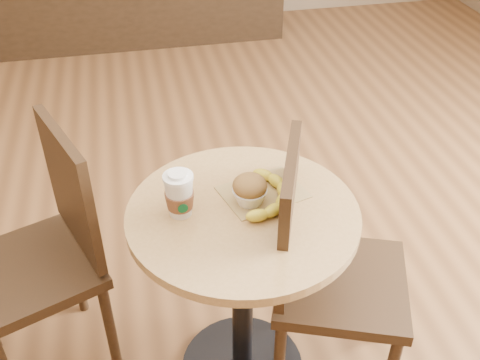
# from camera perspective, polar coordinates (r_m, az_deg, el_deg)

# --- Properties ---
(cafe_table) EXTENTS (0.68, 0.68, 0.75)m
(cafe_table) POSITION_cam_1_polar(r_m,az_deg,el_deg) (1.77, 0.28, -8.75)
(cafe_table) COLOR black
(cafe_table) RESTS_ON ground
(chair_left) EXTENTS (0.53, 0.53, 0.93)m
(chair_left) POSITION_cam_1_polar(r_m,az_deg,el_deg) (1.95, -19.07, -6.90)
(chair_left) COLOR #301F11
(chair_left) RESTS_ON ground
(chair_right) EXTENTS (0.53, 0.53, 0.93)m
(chair_right) POSITION_cam_1_polar(r_m,az_deg,el_deg) (1.80, 8.34, -8.94)
(chair_right) COLOR #301F11
(chair_right) RESTS_ON ground
(kraft_bag) EXTENTS (0.28, 0.24, 0.00)m
(kraft_bag) POSITION_cam_1_polar(r_m,az_deg,el_deg) (1.69, 2.33, -1.23)
(kraft_bag) COLOR olive
(kraft_bag) RESTS_ON cafe_table
(coffee_cup) EXTENTS (0.09, 0.09, 0.14)m
(coffee_cup) POSITION_cam_1_polar(r_m,az_deg,el_deg) (1.58, -6.18, -1.60)
(coffee_cup) COLOR silver
(coffee_cup) RESTS_ON cafe_table
(muffin) EXTENTS (0.10, 0.10, 0.09)m
(muffin) POSITION_cam_1_polar(r_m,az_deg,el_deg) (1.62, 1.00, -0.99)
(muffin) COLOR silver
(muffin) RESTS_ON kraft_bag
(banana) EXTENTS (0.26, 0.30, 0.04)m
(banana) POSITION_cam_1_polar(r_m,az_deg,el_deg) (1.65, 2.73, -1.36)
(banana) COLOR gold
(banana) RESTS_ON kraft_bag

